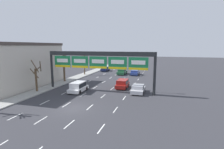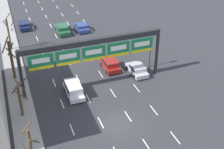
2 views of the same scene
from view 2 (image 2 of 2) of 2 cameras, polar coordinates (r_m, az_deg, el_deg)
name	(u,v)px [view 2 (image 2 of 2)]	position (r m, az deg, el deg)	size (l,w,h in m)	color
ground_plane	(118,125)	(35.02, 1.06, -9.20)	(220.00, 220.00, 0.00)	#333338
sidewalk_left	(29,146)	(33.58, -14.88, -12.50)	(2.80, 110.00, 0.15)	#999993
lane_dashes	(84,68)	(45.57, -5.06, 1.26)	(10.02, 67.00, 0.01)	white
sign_gantry	(93,48)	(38.87, -3.47, 4.84)	(18.52, 0.70, 6.66)	#232628
car_navy	(24,25)	(60.38, -15.80, 8.71)	(1.80, 4.19, 1.27)	#19234C
suv_white	(74,89)	(39.33, -7.04, -2.63)	(1.92, 4.26, 1.69)	silver
car_silver	(137,69)	(43.71, 4.64, 0.97)	(1.95, 4.14, 1.36)	#B7B7BC
car_green	(62,29)	(56.99, -9.05, 8.28)	(1.97, 4.82, 1.48)	#235B38
car_blue	(82,27)	(57.60, -5.59, 8.67)	(1.99, 4.22, 1.28)	navy
suv_red	(110,64)	(44.60, -0.38, 1.97)	(1.91, 3.92, 1.58)	maroon
traffic_light_near_gantry	(151,49)	(44.52, 7.06, 4.69)	(0.30, 0.35, 4.12)	black
tree_bare_second	(20,97)	(36.15, -16.41, -4.03)	(1.99, 2.08, 5.25)	brown
tree_bare_third	(9,32)	(51.90, -18.32, 7.41)	(1.76, 1.83, 5.83)	brown
tree_bare_furthest	(11,58)	(43.38, -17.96, 2.89)	(1.74, 1.71, 5.78)	brown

